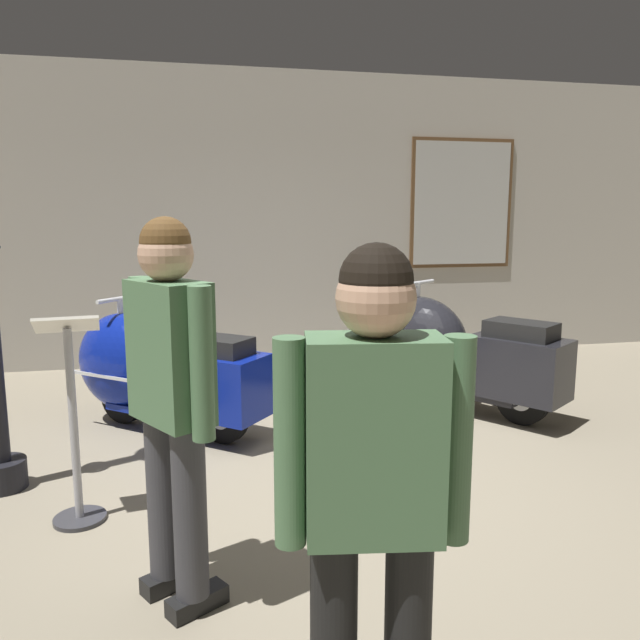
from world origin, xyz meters
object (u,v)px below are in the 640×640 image
at_px(scooter_0, 152,370).
at_px(info_stanchion, 74,437).
at_px(visitor_1, 172,388).
at_px(visitor_0, 373,489).
at_px(scooter_1, 447,351).

bearing_deg(scooter_0, info_stanchion, 116.79).
xyz_separation_m(visitor_1, info_stanchion, (-0.54, 0.85, -0.47)).
bearing_deg(visitor_0, scooter_1, -17.70).
bearing_deg(visitor_1, info_stanchion, 91.45).
bearing_deg(visitor_0, visitor_1, 37.69).
height_order(visitor_1, info_stanchion, visitor_1).
distance_m(visitor_0, info_stanchion, 2.20).
bearing_deg(info_stanchion, scooter_0, 77.13).
xyz_separation_m(scooter_1, info_stanchion, (-2.80, -1.52, -0.01)).
xyz_separation_m(scooter_1, visitor_0, (-1.71, -3.38, 0.43)).
xyz_separation_m(scooter_0, scooter_1, (2.47, 0.06, 0.02)).
relative_size(scooter_0, scooter_1, 0.92).
bearing_deg(scooter_0, visitor_0, 142.55).
bearing_deg(info_stanchion, scooter_1, 28.40).
xyz_separation_m(scooter_0, visitor_1, (0.21, -2.31, 0.49)).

